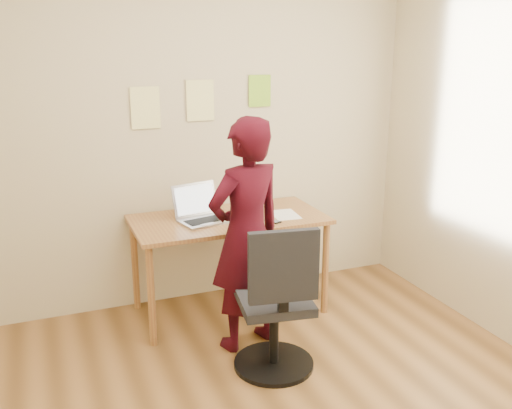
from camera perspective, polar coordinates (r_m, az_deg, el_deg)
name	(u,v)px	position (r m, az deg, el deg)	size (l,w,h in m)	color
room	(291,180)	(2.71, 3.53, 2.50)	(3.58, 3.58, 2.78)	brown
desk	(229,229)	(4.19, -2.74, -2.44)	(1.40, 0.70, 0.74)	olive
laptop	(202,213)	(4.10, -5.47, -0.86)	(0.41, 0.38, 0.25)	#B2B3BA
paper_sheet	(285,215)	(4.23, 2.90, -1.01)	(0.19, 0.26, 0.00)	white
phone	(273,221)	(4.06, 1.71, -1.66)	(0.10, 0.13, 0.01)	black
wall_note_left	(145,108)	(4.22, -11.00, 9.47)	(0.21, 0.00, 0.30)	#FCF696
wall_note_mid	(200,100)	(4.31, -5.60, 10.32)	(0.21, 0.00, 0.30)	#FCF696
wall_note_right	(260,91)	(4.46, 0.37, 11.30)	(0.18, 0.00, 0.24)	#8CCB2D
office_chair	(277,310)	(3.50, 2.10, -10.55)	(0.51, 0.51, 0.97)	black
person	(246,236)	(3.68, -0.99, -3.12)	(0.56, 0.37, 1.54)	black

